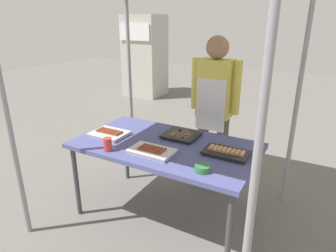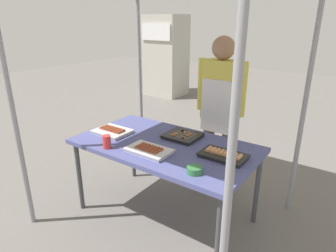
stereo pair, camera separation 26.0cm
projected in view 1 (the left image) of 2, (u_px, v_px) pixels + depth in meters
ground_plane at (166, 214)px, 2.88m from camera, size 18.00×18.00×0.00m
stall_table at (165, 149)px, 2.64m from camera, size 1.60×0.90×0.75m
tray_grilled_sausages at (109, 133)px, 2.79m from camera, size 0.34×0.27×0.05m
tray_meat_skewers at (181, 135)px, 2.76m from camera, size 0.32×0.29×0.04m
tray_pork_links at (226, 152)px, 2.40m from camera, size 0.37×0.23×0.05m
tray_spring_rolls at (152, 151)px, 2.43m from camera, size 0.37×0.23×0.05m
condiment_bowl at (202, 168)px, 2.14m from camera, size 0.11×0.11×0.05m
drink_cup_near_edge at (108, 144)px, 2.46m from camera, size 0.07×0.07×0.11m
vendor_woman at (214, 103)px, 3.04m from camera, size 0.52×0.23×1.64m
neighbor_stall_left at (145, 56)px, 7.05m from camera, size 0.87×0.79×1.87m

